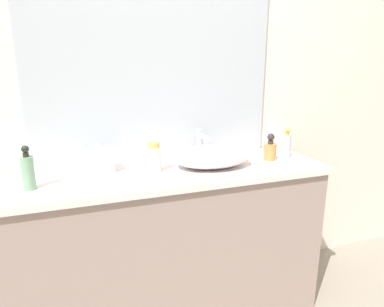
{
  "coord_description": "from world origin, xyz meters",
  "views": [
    {
      "loc": [
        -0.4,
        -1.08,
        1.35
      ],
      "look_at": [
        0.12,
        0.41,
        0.94
      ],
      "focal_mm": 30.14,
      "sensor_mm": 36.0,
      "label": 1
    }
  ],
  "objects": [
    {
      "name": "vanity_counter",
      "position": [
        0.01,
        0.43,
        0.43
      ],
      "size": [
        1.63,
        0.51,
        0.86
      ],
      "color": "gray",
      "rests_on": "ground"
    },
    {
      "name": "sink_basin",
      "position": [
        0.23,
        0.42,
        0.92
      ],
      "size": [
        0.42,
        0.29,
        0.11
      ],
      "primitive_type": "ellipsoid",
      "color": "silver",
      "rests_on": "vanity_counter"
    },
    {
      "name": "soap_dispenser",
      "position": [
        0.59,
        0.43,
        0.92
      ],
      "size": [
        0.07,
        0.07,
        0.15
      ],
      "color": "#B48143",
      "rests_on": "vanity_counter"
    },
    {
      "name": "faucet",
      "position": [
        0.23,
        0.57,
        0.96
      ],
      "size": [
        0.03,
        0.14,
        0.17
      ],
      "color": "silver",
      "rests_on": "vanity_counter"
    },
    {
      "name": "wall_mirror_panel",
      "position": [
        0.01,
        0.69,
        1.39
      ],
      "size": [
        1.35,
        0.01,
        1.04
      ],
      "primitive_type": "cube",
      "color": "#B2BCC6",
      "rests_on": "vanity_counter"
    },
    {
      "name": "tissue_box",
      "position": [
        -0.33,
        0.52,
        0.93
      ],
      "size": [
        0.15,
        0.15,
        0.15
      ],
      "color": "silver",
      "rests_on": "vanity_counter"
    },
    {
      "name": "bathroom_wall_rear",
      "position": [
        0.0,
        0.73,
        1.3
      ],
      "size": [
        6.0,
        0.06,
        2.6
      ],
      "primitive_type": "cube",
      "color": "silver",
      "rests_on": "ground"
    },
    {
      "name": "perfume_bottle",
      "position": [
        -0.07,
        0.42,
        0.93
      ],
      "size": [
        0.07,
        0.07,
        0.15
      ],
      "color": "white",
      "rests_on": "vanity_counter"
    },
    {
      "name": "spray_can",
      "position": [
        -0.62,
        0.36,
        0.94
      ],
      "size": [
        0.05,
        0.05,
        0.19
      ],
      "color": "#77A785",
      "rests_on": "vanity_counter"
    },
    {
      "name": "lotion_bottle",
      "position": [
        0.7,
        0.44,
        0.94
      ],
      "size": [
        0.05,
        0.05,
        0.18
      ],
      "color": "silver",
      "rests_on": "vanity_counter"
    }
  ]
}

